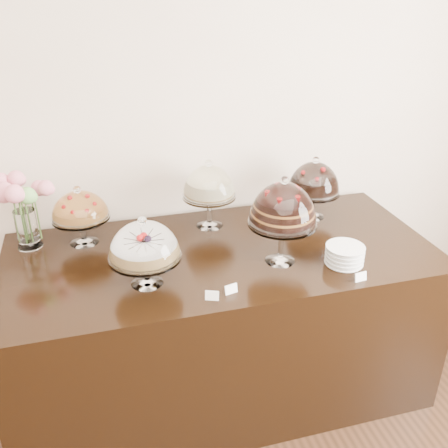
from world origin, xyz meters
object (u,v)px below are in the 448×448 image
object	(u,v)px
display_counter	(222,321)
cake_stand_fruit_tart	(80,208)
cake_stand_sugar_sponge	(144,244)
cake_stand_choco_layer	(283,207)
cake_stand_dark_choco	(314,181)
cake_stand_cheesecake	(209,185)
flower_vase	(22,203)
plate_stack	(345,255)

from	to	relation	value
display_counter	cake_stand_fruit_tart	xyz separation A→B (m)	(-0.68, 0.28, 0.65)
cake_stand_sugar_sponge	display_counter	bearing A→B (deg)	25.59
cake_stand_choco_layer	cake_stand_dark_choco	xyz separation A→B (m)	(0.36, 0.43, -0.07)
display_counter	cake_stand_cheesecake	xyz separation A→B (m)	(0.01, 0.30, 0.70)
flower_vase	plate_stack	bearing A→B (deg)	-21.48
flower_vase	plate_stack	distance (m)	1.63
plate_stack	cake_stand_cheesecake	bearing A→B (deg)	132.93
display_counter	cake_stand_cheesecake	size ratio (longest dim) A/B	5.59
cake_stand_sugar_sponge	flower_vase	distance (m)	0.75
cake_stand_sugar_sponge	flower_vase	world-z (taller)	flower_vase
flower_vase	cake_stand_choco_layer	bearing A→B (deg)	-21.77
cake_stand_sugar_sponge	plate_stack	world-z (taller)	cake_stand_sugar_sponge
display_counter	cake_stand_choco_layer	world-z (taller)	cake_stand_choco_layer
cake_stand_choco_layer	cake_stand_fruit_tart	world-z (taller)	cake_stand_choco_layer
cake_stand_sugar_sponge	plate_stack	size ratio (longest dim) A/B	1.86
cake_stand_choco_layer	cake_stand_fruit_tart	distance (m)	1.05
cake_stand_sugar_sponge	cake_stand_cheesecake	xyz separation A→B (m)	(0.42, 0.50, 0.04)
flower_vase	display_counter	bearing A→B (deg)	-18.13
cake_stand_cheesecake	cake_stand_fruit_tart	xyz separation A→B (m)	(-0.69, -0.02, -0.05)
cake_stand_cheesecake	cake_stand_sugar_sponge	bearing A→B (deg)	-130.27
cake_stand_fruit_tart	flower_vase	xyz separation A→B (m)	(-0.28, 0.03, 0.05)
cake_stand_dark_choco	display_counter	bearing A→B (deg)	-157.42
cake_stand_choco_layer	plate_stack	bearing A→B (deg)	-20.26
cake_stand_cheesecake	cake_stand_dark_choco	size ratio (longest dim) A/B	1.07
cake_stand_dark_choco	plate_stack	size ratio (longest dim) A/B	2.01
cake_stand_sugar_sponge	cake_stand_dark_choco	size ratio (longest dim) A/B	0.93
display_counter	cake_stand_choco_layer	distance (m)	0.81
cake_stand_dark_choco	cake_stand_fruit_tart	distance (m)	1.30
cake_stand_fruit_tart	plate_stack	bearing A→B (deg)	-24.62
cake_stand_sugar_sponge	flower_vase	bearing A→B (deg)	137.08
cake_stand_sugar_sponge	cake_stand_dark_choco	world-z (taller)	cake_stand_dark_choco
cake_stand_choco_layer	cake_stand_dark_choco	size ratio (longest dim) A/B	1.22
cake_stand_choco_layer	flower_vase	distance (m)	1.31
display_counter	cake_stand_choco_layer	bearing A→B (deg)	-33.74
display_counter	cake_stand_fruit_tart	distance (m)	0.98
display_counter	cake_stand_fruit_tart	world-z (taller)	cake_stand_fruit_tart
cake_stand_dark_choco	flower_vase	size ratio (longest dim) A/B	0.92
cake_stand_choco_layer	cake_stand_cheesecake	bearing A→B (deg)	117.51
display_counter	cake_stand_sugar_sponge	size ratio (longest dim) A/B	6.43
display_counter	cake_stand_dark_choco	size ratio (longest dim) A/B	5.96
display_counter	cake_stand_sugar_sponge	distance (m)	0.80
cake_stand_fruit_tart	display_counter	bearing A→B (deg)	-22.67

